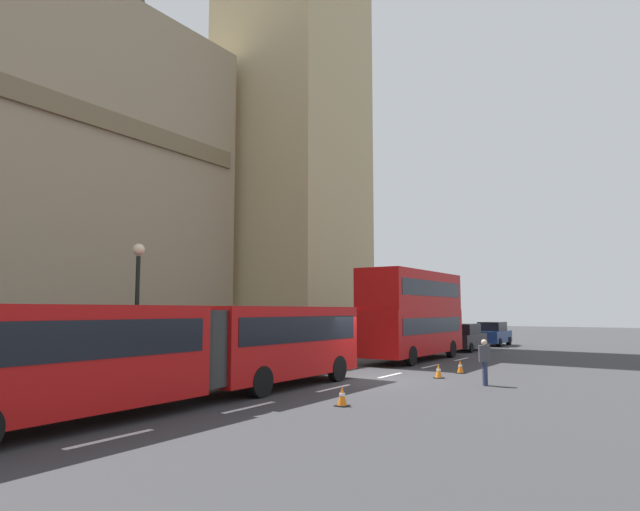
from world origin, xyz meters
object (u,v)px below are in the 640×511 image
object	(u,v)px
sedan_lead	(465,337)
articulated_bus	(191,344)
traffic_cone_east	(460,367)
traffic_cone_west	(342,396)
pedestrian_near_cones	(485,360)
double_decker_bus	(413,311)
sedan_trailing	(493,334)
street_lamp	(137,303)
traffic_cone_middle	(439,371)

from	to	relation	value
sedan_lead	articulated_bus	bearing A→B (deg)	179.86
articulated_bus	traffic_cone_east	xyz separation A→B (m)	(12.04, -4.24, -1.46)
traffic_cone_west	pedestrian_near_cones	xyz separation A→B (m)	(6.64, -2.20, 0.63)
traffic_cone_east	pedestrian_near_cones	xyz separation A→B (m)	(-3.35, -2.07, 0.63)
double_decker_bus	sedan_lead	size ratio (longest dim) A/B	2.08
double_decker_bus	traffic_cone_west	xyz separation A→B (m)	(-14.67, -4.11, -2.43)
sedan_lead	sedan_trailing	size ratio (longest dim) A/B	1.00
sedan_lead	traffic_cone_east	size ratio (longest dim) A/B	7.59
double_decker_bus	pedestrian_near_cones	world-z (taller)	double_decker_bus
double_decker_bus	street_lamp	bearing A→B (deg)	163.43
traffic_cone_east	street_lamp	distance (m)	13.92
sedan_trailing	traffic_cone_east	size ratio (longest dim) A/B	7.59
sedan_lead	traffic_cone_middle	bearing A→B (deg)	-165.48
traffic_cone_west	pedestrian_near_cones	size ratio (longest dim) A/B	0.34
sedan_trailing	traffic_cone_east	xyz separation A→B (m)	(-20.02, -4.11, -0.63)
double_decker_bus	traffic_cone_west	size ratio (longest dim) A/B	15.77
traffic_cone_middle	traffic_cone_west	bearing A→B (deg)	-179.65
sedan_trailing	traffic_cone_east	world-z (taller)	sedan_trailing
sedan_lead	street_lamp	distance (m)	24.27
sedan_trailing	traffic_cone_east	bearing A→B (deg)	-168.41
traffic_cone_west	traffic_cone_east	xyz separation A→B (m)	(9.99, -0.13, 0.00)
double_decker_bus	street_lamp	distance (m)	15.80
sedan_lead	street_lamp	world-z (taller)	street_lamp
articulated_bus	sedan_lead	distance (m)	25.33
traffic_cone_middle	pedestrian_near_cones	world-z (taller)	pedestrian_near_cones
traffic_cone_west	street_lamp	distance (m)	9.07
articulated_bus	double_decker_bus	size ratio (longest dim) A/B	1.77
sedan_trailing	pedestrian_near_cones	size ratio (longest dim) A/B	2.60
sedan_lead	pedestrian_near_cones	bearing A→B (deg)	-159.40
articulated_bus	pedestrian_near_cones	bearing A→B (deg)	-36.01
articulated_bus	traffic_cone_east	size ratio (longest dim) A/B	27.84
sedan_trailing	double_decker_bus	bearing A→B (deg)	179.50
traffic_cone_west	traffic_cone_middle	world-z (taller)	same
double_decker_bus	articulated_bus	bearing A→B (deg)	-179.99
sedan_trailing	traffic_cone_middle	size ratio (longest dim) A/B	7.59
pedestrian_near_cones	traffic_cone_west	bearing A→B (deg)	161.65
traffic_cone_west	pedestrian_near_cones	distance (m)	7.02
double_decker_bus	pedestrian_near_cones	size ratio (longest dim) A/B	5.41
articulated_bus	traffic_cone_middle	bearing A→B (deg)	-22.37
pedestrian_near_cones	traffic_cone_east	bearing A→B (deg)	31.75
street_lamp	pedestrian_near_cones	distance (m)	13.12
double_decker_bus	sedan_trailing	size ratio (longest dim) A/B	2.08
street_lamp	sedan_trailing	bearing A→B (deg)	-8.65
street_lamp	sedan_lead	bearing A→B (deg)	-10.89
traffic_cone_middle	traffic_cone_east	size ratio (longest dim) A/B	1.00
traffic_cone_east	traffic_cone_middle	bearing A→B (deg)	175.35
articulated_bus	sedan_trailing	world-z (taller)	articulated_bus
articulated_bus	street_lamp	size ratio (longest dim) A/B	3.06
street_lamp	pedestrian_near_cones	size ratio (longest dim) A/B	3.12
articulated_bus	pedestrian_near_cones	xyz separation A→B (m)	(8.69, -6.31, -0.83)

